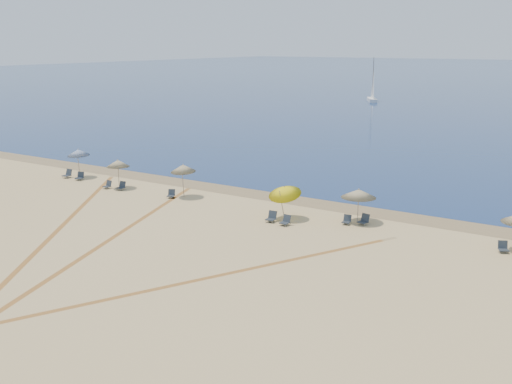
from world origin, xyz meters
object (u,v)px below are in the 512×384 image
umbrella_4 (359,193)px  chair_4 (171,194)px  chair_0 (68,174)px  chair_2 (108,185)px  chair_8 (364,220)px  chair_1 (80,176)px  chair_6 (286,221)px  umbrella_3 (284,191)px  chair_7 (347,220)px  umbrella_2 (183,168)px  chair_9 (503,247)px  umbrella_0 (78,152)px  chair_5 (272,217)px  sailboat_0 (373,88)px  umbrella_1 (118,163)px  chair_3 (122,186)px

umbrella_4 → chair_4: (-14.59, -1.74, -1.64)m
chair_0 → chair_2: (5.93, -1.01, -0.05)m
chair_2 → chair_8: 21.63m
chair_1 → chair_6: (21.56, -2.04, -0.01)m
umbrella_3 → chair_7: umbrella_3 is taller
umbrella_2 → chair_8: size_ratio=3.26×
chair_2 → chair_7: chair_2 is taller
chair_4 → chair_7: bearing=-21.2°
chair_6 → chair_7: (3.29, 2.35, -0.03)m
chair_7 → chair_9: (9.73, -0.26, 0.01)m
chair_1 → chair_9: (34.58, 0.05, -0.03)m
umbrella_0 → chair_9: 35.56m
chair_4 → chair_5: size_ratio=1.07×
chair_8 → sailboat_0: 85.69m
umbrella_2 → chair_1: 11.40m
umbrella_3 → chair_9: 13.98m
chair_5 → umbrella_0: bearing=168.8°
chair_4 → chair_9: 23.96m
umbrella_4 → chair_6: umbrella_4 is taller
sailboat_0 → chair_2: bearing=-111.6°
chair_0 → chair_2: size_ratio=1.17×
chair_1 → chair_6: 21.66m
chair_1 → chair_7: 24.85m
umbrella_0 → umbrella_1: (5.85, -1.09, -0.16)m
chair_7 → chair_9: chair_9 is taller
sailboat_0 → umbrella_2: bearing=-106.7°
chair_8 → chair_1: bearing=-165.6°
umbrella_1 → chair_3: size_ratio=3.40×
umbrella_3 → umbrella_1: bearing=178.2°
chair_1 → chair_8: chair_1 is taller
umbrella_2 → chair_4: bearing=-127.8°
chair_5 → chair_7: size_ratio=1.13×
chair_5 → sailboat_0: bearing=103.0°
chair_4 → chair_8: (15.21, 1.31, 0.03)m
chair_5 → chair_9: 14.32m
chair_0 → chair_9: size_ratio=0.97×
umbrella_2 → chair_4: size_ratio=3.32×
chair_1 → chair_4: 10.64m
umbrella_1 → chair_6: umbrella_1 is taller
umbrella_4 → chair_2: 21.11m
umbrella_3 → chair_4: 10.24m
chair_5 → chair_9: bearing=3.5°
umbrella_4 → chair_9: 9.59m
chair_0 → chair_8: bearing=-1.3°
umbrella_1 → chair_4: (5.70, -0.22, -1.76)m
umbrella_0 → chair_9: umbrella_0 is taller
chair_1 → chair_6: bearing=-24.0°
umbrella_4 → chair_5: bearing=-147.4°
chair_0 → chair_4: size_ratio=0.97×
chair_2 → chair_5: 16.13m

